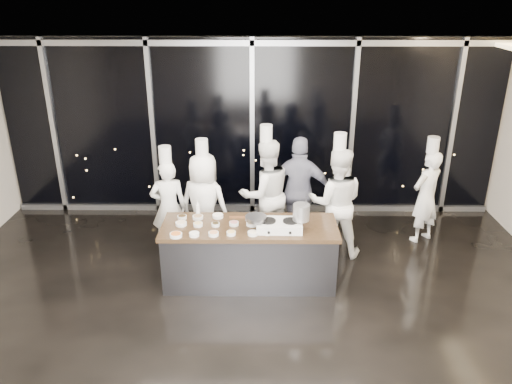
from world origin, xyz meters
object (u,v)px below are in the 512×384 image
stove (279,225)px  stock_pot (301,212)px  chef_center (266,194)px  chef_side (426,195)px  chef_left (204,204)px  chef_far_left (169,206)px  guest (300,191)px  demo_counter (250,253)px  chef_right (336,202)px  frying_pan (255,218)px

stove → stock_pot: (0.30, 0.01, 0.19)m
stock_pot → chef_center: 1.33m
chef_side → stock_pot: bearing=0.6°
chef_left → chef_center: 1.00m
stove → chef_left: bearing=140.2°
chef_far_left → chef_side: (4.16, 0.44, 0.01)m
stock_pot → guest: (0.08, 1.33, -0.24)m
stock_pot → demo_counter: bearing=171.5°
stove → guest: bearing=75.4°
chef_right → chef_side: size_ratio=1.11×
stove → chef_right: 1.33m
guest → chef_far_left: bearing=19.1°
stove → stock_pot: bearing=3.8°
frying_pan → stock_pot: (0.63, -0.01, 0.09)m
stock_pot → chef_side: chef_side is taller
chef_side → stove: bearing=-2.4°
chef_center → guest: bearing=170.3°
chef_left → chef_side: bearing=-152.3°
demo_counter → chef_far_left: chef_far_left is taller
stock_pot → guest: size_ratio=0.12×
frying_pan → stove: bearing=-2.5°
stock_pot → chef_left: bearing=146.0°
stock_pot → chef_side: size_ratio=0.13×
chef_side → guest: bearing=-30.1°
chef_center → chef_left: bearing=-6.6°
stock_pot → frying_pan: bearing=179.5°
chef_left → demo_counter: bearing=150.6°
frying_pan → chef_left: bearing=131.1°
chef_side → chef_right: bearing=-15.6°
chef_left → chef_side: chef_left is taller
stove → chef_far_left: 1.98m
demo_counter → chef_left: bearing=130.2°
demo_counter → chef_far_left: bearing=145.7°
chef_far_left → chef_right: 2.61m
demo_counter → chef_side: (2.87, 1.32, 0.36)m
chef_left → guest: 1.56m
stove → chef_right: size_ratio=0.31×
guest → chef_right: bearing=154.2°
chef_far_left → stove: bearing=139.8°
chef_left → chef_center: size_ratio=0.93×
frying_pan → chef_far_left: (-1.37, 0.98, -0.27)m
stove → chef_left: chef_left is taller
chef_far_left → chef_side: bearing=176.3°
stove → chef_far_left: size_ratio=0.35×
chef_side → frying_pan: bearing=-5.8°
chef_center → frying_pan: bearing=61.4°
chef_left → chef_center: bearing=-144.9°
stock_pot → chef_side: (2.17, 1.43, -0.34)m
stock_pot → chef_side: bearing=33.4°
stock_pot → chef_left: size_ratio=0.12×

